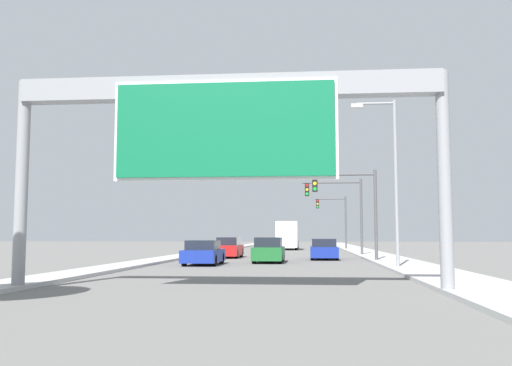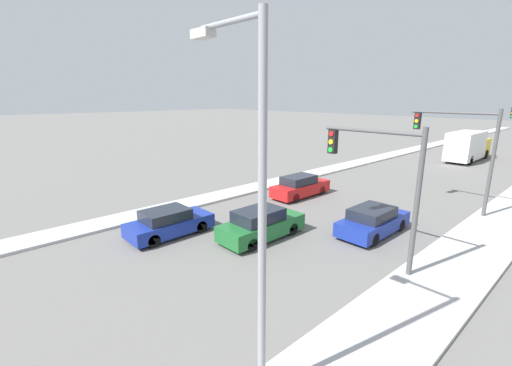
{
  "view_description": "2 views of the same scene",
  "coord_description": "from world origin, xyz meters",
  "px_view_note": "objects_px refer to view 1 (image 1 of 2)",
  "views": [
    {
      "loc": [
        2.49,
        1.02,
        1.69
      ],
      "look_at": [
        0.0,
        27.86,
        4.16
      ],
      "focal_mm": 40.0,
      "sensor_mm": 36.0,
      "label": 1
    },
    {
      "loc": [
        11.59,
        25.32,
        6.93
      ],
      "look_at": [
        -1.67,
        37.62,
        2.34
      ],
      "focal_mm": 24.0,
      "sensor_mm": 36.0,
      "label": 2
    }
  ],
  "objects_px": {
    "car_near_right": "(324,250)",
    "traffic_light_mid_block": "(342,203)",
    "truck_box_primary": "(288,236)",
    "street_lamp_right": "(390,169)",
    "sign_gantry": "(226,119)",
    "car_near_center": "(269,251)",
    "car_near_left": "(229,248)",
    "traffic_light_far_intersection": "(336,214)",
    "traffic_light_near_intersection": "(354,199)",
    "car_far_left": "(204,253)"
  },
  "relations": [
    {
      "from": "car_near_left",
      "to": "truck_box_primary",
      "type": "distance_m",
      "value": 24.52
    },
    {
      "from": "car_near_right",
      "to": "traffic_light_far_intersection",
      "type": "height_order",
      "value": "traffic_light_far_intersection"
    },
    {
      "from": "traffic_light_near_intersection",
      "to": "street_lamp_right",
      "type": "relative_size",
      "value": 0.69
    },
    {
      "from": "car_far_left",
      "to": "car_near_center",
      "type": "bearing_deg",
      "value": 42.29
    },
    {
      "from": "car_near_center",
      "to": "car_near_left",
      "type": "height_order",
      "value": "car_near_center"
    },
    {
      "from": "traffic_light_near_intersection",
      "to": "street_lamp_right",
      "type": "xyz_separation_m",
      "value": [
        1.23,
        -8.11,
        1.0
      ]
    },
    {
      "from": "car_near_center",
      "to": "car_near_left",
      "type": "bearing_deg",
      "value": 115.96
    },
    {
      "from": "sign_gantry",
      "to": "car_near_center",
      "type": "distance_m",
      "value": 19.06
    },
    {
      "from": "car_far_left",
      "to": "traffic_light_near_intersection",
      "type": "xyz_separation_m",
      "value": [
        8.86,
        4.78,
        3.32
      ]
    },
    {
      "from": "street_lamp_right",
      "to": "traffic_light_far_intersection",
      "type": "bearing_deg",
      "value": 91.43
    },
    {
      "from": "truck_box_primary",
      "to": "street_lamp_right",
      "type": "relative_size",
      "value": 0.99
    },
    {
      "from": "car_near_left",
      "to": "traffic_light_far_intersection",
      "type": "distance_m",
      "value": 26.28
    },
    {
      "from": "truck_box_primary",
      "to": "traffic_light_far_intersection",
      "type": "distance_m",
      "value": 6.16
    },
    {
      "from": "street_lamp_right",
      "to": "truck_box_primary",
      "type": "bearing_deg",
      "value": 99.85
    },
    {
      "from": "traffic_light_near_intersection",
      "to": "truck_box_primary",
      "type": "bearing_deg",
      "value": 100.19
    },
    {
      "from": "car_near_left",
      "to": "car_near_center",
      "type": "bearing_deg",
      "value": -64.04
    },
    {
      "from": "truck_box_primary",
      "to": "traffic_light_mid_block",
      "type": "distance_m",
      "value": 20.68
    },
    {
      "from": "car_near_center",
      "to": "car_near_left",
      "type": "relative_size",
      "value": 0.98
    },
    {
      "from": "car_near_left",
      "to": "car_near_right",
      "type": "bearing_deg",
      "value": -19.85
    },
    {
      "from": "car_near_left",
      "to": "traffic_light_far_intersection",
      "type": "height_order",
      "value": "traffic_light_far_intersection"
    },
    {
      "from": "truck_box_primary",
      "to": "traffic_light_far_intersection",
      "type": "height_order",
      "value": "traffic_light_far_intersection"
    },
    {
      "from": "car_near_right",
      "to": "car_near_center",
      "type": "height_order",
      "value": "car_near_center"
    },
    {
      "from": "car_near_center",
      "to": "car_near_right",
      "type": "bearing_deg",
      "value": 53.1
    },
    {
      "from": "car_near_center",
      "to": "traffic_light_near_intersection",
      "type": "bearing_deg",
      "value": 16.55
    },
    {
      "from": "car_near_right",
      "to": "car_near_center",
      "type": "distance_m",
      "value": 5.83
    },
    {
      "from": "truck_box_primary",
      "to": "street_lamp_right",
      "type": "height_order",
      "value": "street_lamp_right"
    },
    {
      "from": "street_lamp_right",
      "to": "car_near_right",
      "type": "bearing_deg",
      "value": 105.44
    },
    {
      "from": "sign_gantry",
      "to": "traffic_light_mid_block",
      "type": "bearing_deg",
      "value": 80.2
    },
    {
      "from": "truck_box_primary",
      "to": "car_near_center",
      "type": "bearing_deg",
      "value": -90.0
    },
    {
      "from": "traffic_light_far_intersection",
      "to": "street_lamp_right",
      "type": "xyz_separation_m",
      "value": [
        0.95,
        -38.11,
        0.86
      ]
    },
    {
      "from": "car_near_left",
      "to": "street_lamp_right",
      "type": "relative_size",
      "value": 0.55
    },
    {
      "from": "traffic_light_near_intersection",
      "to": "traffic_light_far_intersection",
      "type": "distance_m",
      "value": 30.0
    },
    {
      "from": "car_near_right",
      "to": "car_near_center",
      "type": "xyz_separation_m",
      "value": [
        -3.5,
        -4.66,
        0.05
      ]
    },
    {
      "from": "sign_gantry",
      "to": "traffic_light_near_intersection",
      "type": "relative_size",
      "value": 2.26
    },
    {
      "from": "traffic_light_far_intersection",
      "to": "street_lamp_right",
      "type": "bearing_deg",
      "value": -88.57
    },
    {
      "from": "car_near_right",
      "to": "street_lamp_right",
      "type": "height_order",
      "value": "street_lamp_right"
    },
    {
      "from": "car_near_right",
      "to": "street_lamp_right",
      "type": "relative_size",
      "value": 0.53
    },
    {
      "from": "car_near_center",
      "to": "street_lamp_right",
      "type": "distance_m",
      "value": 10.2
    },
    {
      "from": "truck_box_primary",
      "to": "street_lamp_right",
      "type": "distance_m",
      "value": 38.66
    },
    {
      "from": "traffic_light_mid_block",
      "to": "car_near_left",
      "type": "bearing_deg",
      "value": -153.17
    },
    {
      "from": "car_near_left",
      "to": "traffic_light_near_intersection",
      "type": "relative_size",
      "value": 0.79
    },
    {
      "from": "car_near_right",
      "to": "traffic_light_mid_block",
      "type": "relative_size",
      "value": 0.71
    },
    {
      "from": "sign_gantry",
      "to": "car_near_center",
      "type": "xyz_separation_m",
      "value": [
        0.0,
        18.53,
        -4.46
      ]
    },
    {
      "from": "truck_box_primary",
      "to": "street_lamp_right",
      "type": "xyz_separation_m",
      "value": [
        6.59,
        -37.95,
        3.34
      ]
    },
    {
      "from": "car_far_left",
      "to": "car_near_center",
      "type": "distance_m",
      "value": 4.73
    },
    {
      "from": "car_near_left",
      "to": "street_lamp_right",
      "type": "bearing_deg",
      "value": -53.65
    },
    {
      "from": "car_near_right",
      "to": "traffic_light_mid_block",
      "type": "bearing_deg",
      "value": 76.18
    },
    {
      "from": "truck_box_primary",
      "to": "traffic_light_far_intersection",
      "type": "xyz_separation_m",
      "value": [
        5.64,
        0.16,
        2.48
      ]
    },
    {
      "from": "sign_gantry",
      "to": "car_near_right",
      "type": "distance_m",
      "value": 23.89
    },
    {
      "from": "car_far_left",
      "to": "car_near_left",
      "type": "relative_size",
      "value": 0.92
    }
  ]
}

